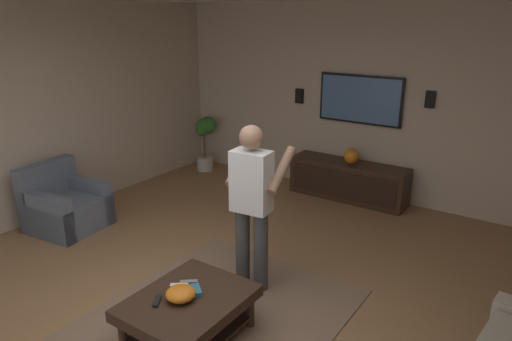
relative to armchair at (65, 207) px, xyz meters
name	(u,v)px	position (x,y,z in m)	size (l,w,h in m)	color
ground_plane	(188,323)	(-0.59, -2.58, -0.28)	(9.10, 9.10, 0.00)	olive
wall_back_tv	(367,102)	(3.25, -2.58, 1.10)	(0.10, 6.38, 2.75)	#BCA893
area_rug	(206,326)	(-0.54, -2.74, -0.27)	(2.64, 1.99, 0.01)	#7A604C
armchair	(65,207)	(0.00, 0.00, 0.00)	(0.89, 0.89, 0.82)	slate
coffee_table	(188,308)	(-0.74, -2.74, 0.02)	(1.00, 0.80, 0.40)	#332116
media_console	(348,181)	(2.92, -2.52, 0.00)	(0.45, 1.70, 0.55)	#332116
tv	(360,99)	(3.16, -2.52, 1.14)	(0.05, 1.22, 0.69)	black
person_standing	(252,199)	(0.22, -2.71, 0.65)	(0.57, 0.58, 1.64)	#3F3F3F
potted_plant_tall	(205,136)	(2.81, 0.09, 0.31)	(0.42, 0.32, 0.92)	#B7B2A8
bowl	(181,294)	(-0.79, -2.71, 0.18)	(0.24, 0.24, 0.11)	orange
remote_white	(179,286)	(-0.66, -2.57, 0.13)	(0.15, 0.04, 0.02)	white
remote_black	(157,301)	(-0.92, -2.59, 0.13)	(0.15, 0.04, 0.02)	black
remote_grey	(189,282)	(-0.58, -2.61, 0.13)	(0.15, 0.04, 0.02)	slate
book	(187,292)	(-0.70, -2.70, 0.14)	(0.22, 0.16, 0.04)	teal
vase_round	(351,156)	(2.88, -2.56, 0.38)	(0.22, 0.22, 0.22)	orange
wall_speaker_left	(430,99)	(3.17, -3.47, 1.24)	(0.06, 0.12, 0.22)	black
wall_speaker_right	(299,96)	(3.17, -1.53, 1.10)	(0.06, 0.12, 0.22)	black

